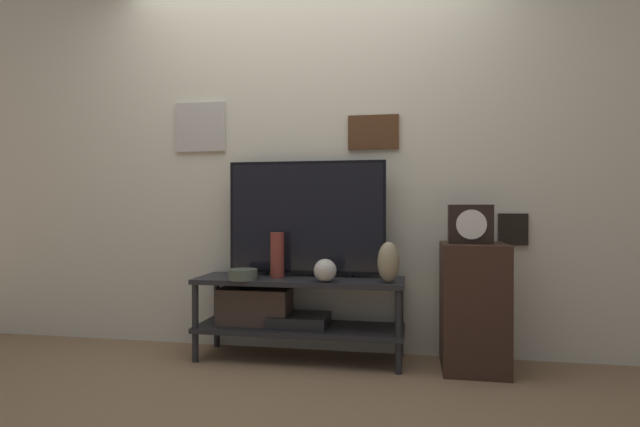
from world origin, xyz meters
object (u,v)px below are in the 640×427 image
at_px(vase_wide_bowl, 243,274).
at_px(vase_urn_stoneware, 388,262).
at_px(mantel_clock, 470,224).
at_px(vase_tall_ceramic, 277,255).
at_px(vase_round_glass, 325,270).
at_px(television, 306,217).

xyz_separation_m(vase_wide_bowl, vase_urn_stoneware, (0.88, 0.03, 0.09)).
relative_size(vase_wide_bowl, mantel_clock, 0.72).
relative_size(vase_tall_ceramic, vase_round_glass, 2.09).
relative_size(vase_tall_ceramic, mantel_clock, 1.14).
bearing_deg(television, vase_wide_bowl, -147.36).
bearing_deg(vase_urn_stoneware, vase_wide_bowl, -177.97).
height_order(vase_wide_bowl, vase_tall_ceramic, vase_tall_ceramic).
bearing_deg(vase_urn_stoneware, vase_tall_ceramic, 172.94).
bearing_deg(vase_wide_bowl, mantel_clock, 3.95).
bearing_deg(vase_tall_ceramic, vase_urn_stoneware, -7.06).
distance_m(vase_round_glass, mantel_clock, 0.88).
bearing_deg(vase_round_glass, television, 125.56).
xyz_separation_m(television, mantel_clock, (0.99, -0.13, -0.03)).
distance_m(vase_tall_ceramic, mantel_clock, 1.18).
relative_size(television, mantel_clock, 4.07).
bearing_deg(vase_round_glass, vase_urn_stoneware, 5.08).
height_order(television, vase_round_glass, television).
xyz_separation_m(vase_wide_bowl, mantel_clock, (1.34, 0.09, 0.31)).
bearing_deg(vase_tall_ceramic, vase_wide_bowl, -147.63).
relative_size(television, vase_round_glass, 7.46).
bearing_deg(vase_urn_stoneware, mantel_clock, 7.55).
bearing_deg(vase_round_glass, vase_wide_bowl, 179.81).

